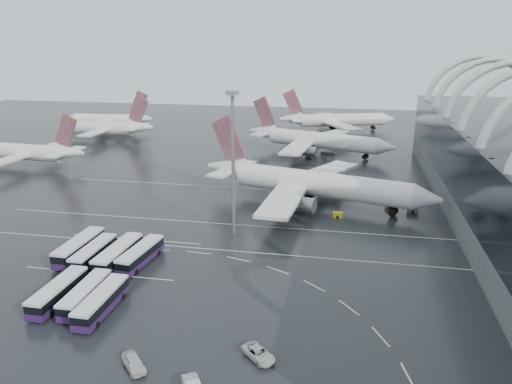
% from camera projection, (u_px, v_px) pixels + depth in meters
% --- Properties ---
extents(ground, '(420.00, 420.00, 0.00)m').
position_uv_depth(ground, '(250.00, 248.00, 98.16)').
color(ground, black).
rests_on(ground, ground).
extents(lane_marking_near, '(120.00, 0.25, 0.01)m').
position_uv_depth(lane_marking_near, '(248.00, 252.00, 96.28)').
color(lane_marking_near, beige).
rests_on(lane_marking_near, ground).
extents(lane_marking_mid, '(120.00, 0.25, 0.01)m').
position_uv_depth(lane_marking_mid, '(261.00, 226.00, 109.41)').
color(lane_marking_mid, beige).
rests_on(lane_marking_mid, ground).
extents(lane_marking_far, '(120.00, 0.25, 0.01)m').
position_uv_depth(lane_marking_far, '(279.00, 190.00, 135.68)').
color(lane_marking_far, beige).
rests_on(lane_marking_far, ground).
extents(bus_bay_line_south, '(28.00, 0.25, 0.01)m').
position_uv_depth(bus_bay_line_south, '(98.00, 273.00, 87.51)').
color(bus_bay_line_south, beige).
rests_on(bus_bay_line_south, ground).
extents(bus_bay_line_north, '(28.00, 0.25, 0.01)m').
position_uv_depth(bus_bay_line_north, '(136.00, 239.00, 102.52)').
color(bus_bay_line_north, beige).
rests_on(bus_bay_line_north, ground).
extents(airliner_main, '(59.84, 51.78, 20.59)m').
position_uv_depth(airliner_main, '(310.00, 184.00, 123.16)').
color(airliner_main, white).
rests_on(airliner_main, ground).
extents(airliner_gate_b, '(53.88, 47.88, 19.21)m').
position_uv_depth(airliner_gate_b, '(315.00, 140.00, 177.25)').
color(airliner_gate_b, white).
rests_on(airliner_gate_b, ground).
extents(airliner_gate_c, '(51.29, 46.71, 18.71)m').
position_uv_depth(airliner_gate_c, '(336.00, 120.00, 220.92)').
color(airliner_gate_c, white).
rests_on(airliner_gate_c, ground).
extents(jet_remote_west, '(40.51, 32.64, 17.65)m').
position_uv_depth(jet_remote_west, '(31.00, 152.00, 159.44)').
color(jet_remote_west, white).
rests_on(jet_remote_west, ground).
extents(jet_remote_mid, '(41.39, 33.28, 18.13)m').
position_uv_depth(jet_remote_mid, '(107.00, 128.00, 201.90)').
color(jet_remote_mid, white).
rests_on(jet_remote_mid, ground).
extents(jet_remote_far, '(40.92, 32.96, 17.84)m').
position_uv_depth(jet_remote_far, '(109.00, 120.00, 222.21)').
color(jet_remote_far, white).
rests_on(jet_remote_far, ground).
extents(bus_row_near_a, '(3.48, 14.04, 3.45)m').
position_uv_depth(bus_row_near_a, '(79.00, 247.00, 93.74)').
color(bus_row_near_a, '#2C1440').
rests_on(bus_row_near_a, ground).
extents(bus_row_near_b, '(3.24, 12.93, 3.17)m').
position_uv_depth(bus_row_near_b, '(94.00, 253.00, 91.56)').
color(bus_row_near_b, '#2C1440').
rests_on(bus_row_near_b, ground).
extents(bus_row_near_c, '(3.75, 14.11, 3.45)m').
position_uv_depth(bus_row_near_c, '(118.00, 254.00, 90.71)').
color(bus_row_near_c, '#2C1440').
rests_on(bus_row_near_c, ground).
extents(bus_row_near_d, '(4.22, 13.31, 3.22)m').
position_uv_depth(bus_row_near_d, '(141.00, 255.00, 90.89)').
color(bus_row_near_d, '#2C1440').
rests_on(bus_row_near_d, ground).
extents(bus_row_far_a, '(3.24, 13.04, 3.20)m').
position_uv_depth(bus_row_far_a, '(58.00, 292.00, 77.52)').
color(bus_row_far_a, '#2C1440').
rests_on(bus_row_far_a, ground).
extents(bus_row_far_b, '(3.21, 12.60, 3.09)m').
position_uv_depth(bus_row_far_b, '(85.00, 294.00, 76.92)').
color(bus_row_far_b, '#2C1440').
rests_on(bus_row_far_b, ground).
extents(bus_row_far_c, '(3.13, 12.93, 3.18)m').
position_uv_depth(bus_row_far_c, '(101.00, 302.00, 74.73)').
color(bus_row_far_c, '#2C1440').
rests_on(bus_row_far_c, ground).
extents(van_curve_a, '(5.40, 5.26, 1.43)m').
position_uv_depth(van_curve_a, '(259.00, 354.00, 64.11)').
color(van_curve_a, silver).
rests_on(van_curve_a, ground).
extents(van_curve_b, '(4.73, 4.92, 1.66)m').
position_uv_depth(van_curve_b, '(134.00, 363.00, 62.14)').
color(van_curve_b, silver).
rests_on(van_curve_b, ground).
extents(floodlight_mast, '(2.28, 2.28, 29.74)m').
position_uv_depth(floodlight_mast, '(233.00, 146.00, 100.16)').
color(floodlight_mast, gray).
rests_on(floodlight_mast, ground).
extents(gse_cart_belly_a, '(2.27, 1.34, 1.24)m').
position_uv_depth(gse_cart_belly_a, '(338.00, 215.00, 114.78)').
color(gse_cart_belly_a, gold).
rests_on(gse_cart_belly_a, ground).
extents(gse_cart_belly_b, '(2.24, 1.32, 1.22)m').
position_uv_depth(gse_cart_belly_b, '(390.00, 205.00, 121.19)').
color(gse_cart_belly_b, slate).
rests_on(gse_cart_belly_b, ground).
extents(gse_cart_belly_c, '(2.25, 1.33, 1.23)m').
position_uv_depth(gse_cart_belly_c, '(282.00, 214.00, 115.34)').
color(gse_cart_belly_c, gold).
rests_on(gse_cart_belly_c, ground).
extents(gse_cart_belly_d, '(2.52, 1.49, 1.37)m').
position_uv_depth(gse_cart_belly_d, '(413.00, 210.00, 117.74)').
color(gse_cart_belly_d, slate).
rests_on(gse_cart_belly_d, ground).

